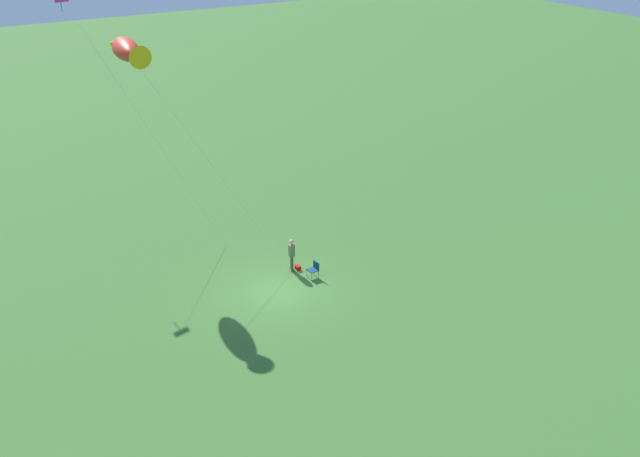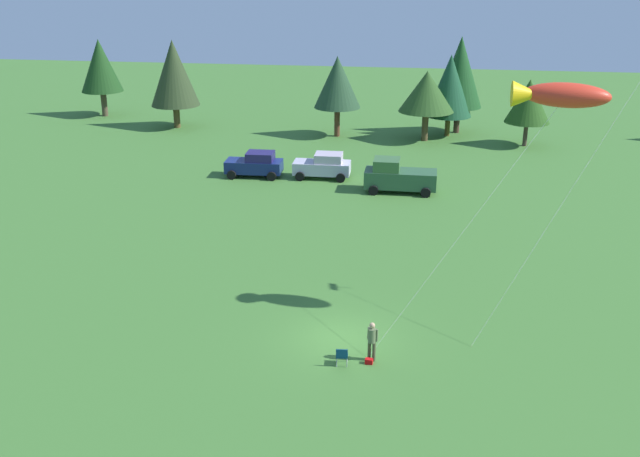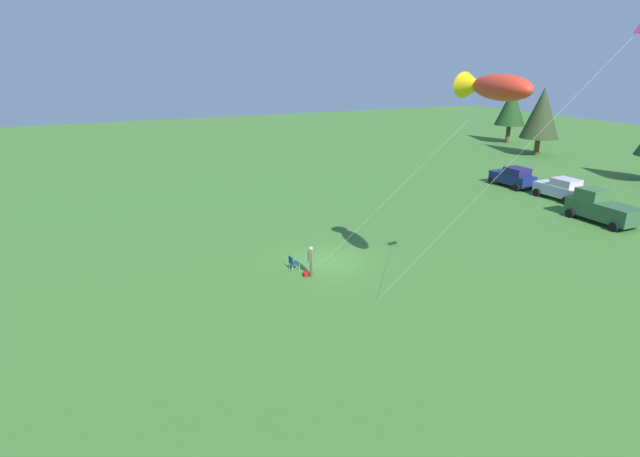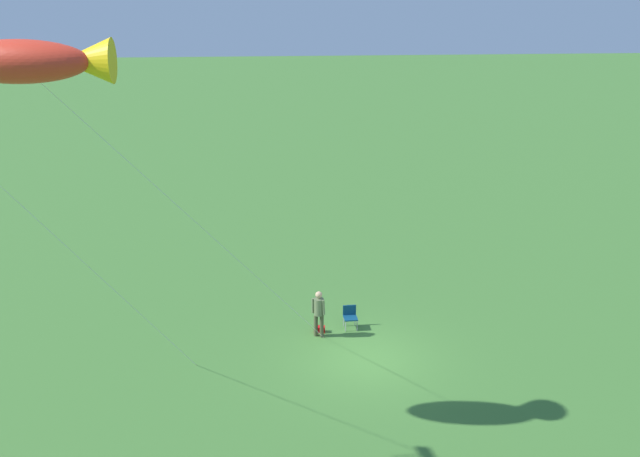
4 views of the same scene
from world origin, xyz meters
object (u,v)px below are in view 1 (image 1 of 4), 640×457
(folding_chair, at_px, (314,268))
(backpack_on_grass, at_px, (298,268))
(kite_large_fish, at_px, (128,50))
(person_kite_flyer, at_px, (292,252))
(kite_diamond_rainbow, at_px, (70,10))

(folding_chair, bearing_deg, backpack_on_grass, -78.20)
(backpack_on_grass, bearing_deg, kite_large_fish, 36.62)
(kite_large_fish, bearing_deg, person_kite_flyer, -144.68)
(backpack_on_grass, bearing_deg, person_kite_flyer, 75.39)
(folding_chair, relative_size, kite_diamond_rainbow, 0.06)
(person_kite_flyer, relative_size, kite_large_fish, 0.16)
(kite_large_fish, height_order, kite_diamond_rainbow, kite_diamond_rainbow)
(backpack_on_grass, xyz_separation_m, kite_diamond_rainbow, (11.41, 6.95, 11.72))
(person_kite_flyer, height_order, kite_diamond_rainbow, kite_diamond_rainbow)
(person_kite_flyer, xyz_separation_m, backpack_on_grass, (-0.08, -0.31, -0.91))
(folding_chair, height_order, kite_large_fish, kite_large_fish)
(backpack_on_grass, relative_size, kite_large_fish, 0.03)
(kite_diamond_rainbow, bearing_deg, backpack_on_grass, -148.64)
(backpack_on_grass, relative_size, kite_diamond_rainbow, 0.02)
(backpack_on_grass, bearing_deg, kite_diamond_rainbow, 31.36)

